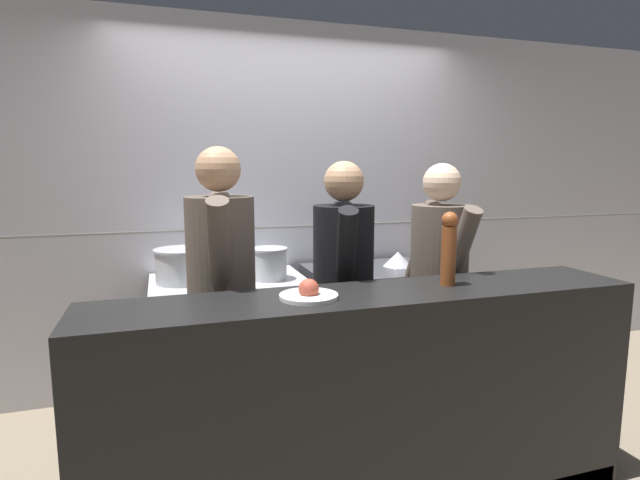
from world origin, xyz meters
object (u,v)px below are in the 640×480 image
(chef_sous, at_px, (343,293))
(chef_line, at_px, (438,288))
(plated_dish_main, at_px, (309,294))
(sauce_pot, at_px, (269,263))
(chef_head_cook, at_px, (222,295))
(pepper_mill, at_px, (449,247))
(chefs_knife, at_px, (346,275))
(stock_pot, at_px, (182,265))
(oven_range, at_px, (231,345))
(mixing_bowl_steel, at_px, (398,259))

(chef_sous, relative_size, chef_line, 1.01)
(plated_dish_main, bearing_deg, sauce_pot, 86.58)
(plated_dish_main, xyz_separation_m, chef_sous, (0.35, 0.53, -0.16))
(chef_line, bearing_deg, chef_head_cook, 177.49)
(sauce_pot, relative_size, pepper_mill, 0.69)
(chefs_knife, height_order, plated_dish_main, plated_dish_main)
(stock_pot, bearing_deg, pepper_mill, -45.48)
(oven_range, height_order, plated_dish_main, plated_dish_main)
(mixing_bowl_steel, height_order, chefs_knife, mixing_bowl_steel)
(oven_range, bearing_deg, sauce_pot, -12.75)
(chef_head_cook, height_order, chef_line, chef_head_cook)
(stock_pot, distance_m, plated_dish_main, 1.30)
(pepper_mill, bearing_deg, plated_dish_main, -177.70)
(sauce_pot, relative_size, chefs_knife, 0.66)
(mixing_bowl_steel, bearing_deg, sauce_pot, -175.64)
(mixing_bowl_steel, bearing_deg, chef_sous, -134.74)
(stock_pot, xyz_separation_m, sauce_pot, (0.54, -0.08, -0.01))
(oven_range, relative_size, stock_pot, 2.90)
(oven_range, height_order, chef_head_cook, chef_head_cook)
(oven_range, xyz_separation_m, chef_head_cook, (-0.12, -0.65, 0.50))
(chefs_knife, height_order, chef_line, chef_line)
(stock_pot, bearing_deg, plated_dish_main, -68.69)
(plated_dish_main, height_order, chef_head_cook, chef_head_cook)
(stock_pot, height_order, pepper_mill, pepper_mill)
(chef_line, bearing_deg, sauce_pot, 143.06)
(plated_dish_main, distance_m, chef_sous, 0.65)
(plated_dish_main, bearing_deg, mixing_bowl_steel, 49.63)
(oven_range, bearing_deg, chef_sous, -50.88)
(sauce_pot, distance_m, chef_line, 1.07)
(sauce_pot, relative_size, chef_sous, 0.15)
(oven_range, distance_m, chef_line, 1.38)
(pepper_mill, bearing_deg, chef_head_cook, 152.82)
(chef_sous, height_order, chef_line, chef_sous)
(stock_pot, bearing_deg, sauce_pot, -8.32)
(sauce_pot, relative_size, chef_line, 0.15)
(sauce_pot, distance_m, plated_dish_main, 1.13)
(pepper_mill, height_order, chef_line, chef_line)
(chef_head_cook, bearing_deg, pepper_mill, -19.32)
(oven_range, distance_m, pepper_mill, 1.65)
(chef_head_cook, distance_m, chef_line, 1.23)
(oven_range, bearing_deg, chef_line, -31.89)
(chefs_knife, bearing_deg, chef_sous, -112.51)
(sauce_pot, distance_m, chef_head_cook, 0.70)
(pepper_mill, bearing_deg, chef_line, 63.03)
(sauce_pot, xyz_separation_m, mixing_bowl_steel, (0.95, 0.07, -0.04))
(chefs_knife, height_order, chef_sous, chef_sous)
(sauce_pot, xyz_separation_m, chef_line, (0.86, -0.63, -0.08))
(oven_range, distance_m, plated_dish_main, 1.35)
(pepper_mill, relative_size, chef_sous, 0.21)
(mixing_bowl_steel, xyz_separation_m, pepper_mill, (-0.33, -1.17, 0.28))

